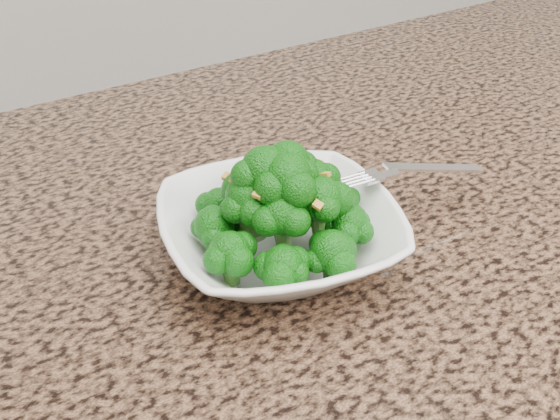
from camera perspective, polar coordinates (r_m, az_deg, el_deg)
granite_counter at (r=0.62m, az=11.30°, el=-6.32°), size 1.64×1.04×0.03m
bowl at (r=0.60m, az=-0.00°, el=-1.98°), size 0.25×0.25×0.05m
broccoli_pile at (r=0.57m, az=-0.00°, el=2.87°), size 0.18×0.18×0.07m
garlic_topping at (r=0.55m, az=-0.00°, el=6.19°), size 0.11×0.11×0.01m
fork at (r=0.64m, az=9.04°, el=2.96°), size 0.17×0.06×0.01m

